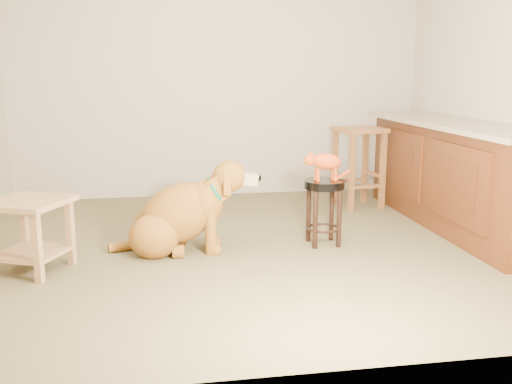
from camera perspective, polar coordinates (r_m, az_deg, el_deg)
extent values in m
cube|color=brown|center=(4.59, -0.84, -5.40)|extent=(4.50, 4.00, 0.01)
cube|color=#BBAD96|center=(6.37, -3.64, 11.31)|extent=(4.50, 0.04, 2.60)
cube|color=#BBAD96|center=(2.43, 6.33, 10.22)|extent=(4.50, 0.04, 2.60)
cube|color=#50260E|center=(5.40, 19.57, 1.45)|extent=(0.60, 2.50, 0.90)
cube|color=gray|center=(5.32, 19.64, 6.42)|extent=(0.70, 2.56, 0.04)
cube|color=black|center=(5.50, 19.65, -2.65)|extent=(0.52, 2.50, 0.10)
cube|color=#50260E|center=(4.76, 19.50, 0.74)|extent=(0.02, 0.90, 0.62)
cube|color=#50260E|center=(5.74, 14.23, 2.87)|extent=(0.02, 0.90, 0.62)
cube|color=#421E0B|center=(4.76, 19.37, 0.74)|extent=(0.02, 0.60, 0.40)
cube|color=#421E0B|center=(5.73, 14.12, 2.86)|extent=(0.02, 0.60, 0.40)
cylinder|color=black|center=(4.73, 7.56, -2.08)|extent=(0.04, 0.04, 0.46)
cylinder|color=black|center=(4.67, 5.28, -2.20)|extent=(0.04, 0.04, 0.46)
cylinder|color=black|center=(4.55, 8.32, -2.67)|extent=(0.04, 0.04, 0.46)
cylinder|color=black|center=(4.49, 5.95, -2.80)|extent=(0.04, 0.04, 0.46)
torus|color=black|center=(4.63, 6.75, -3.60)|extent=(0.27, 0.27, 0.02)
cylinder|color=black|center=(4.55, 6.86, 0.77)|extent=(0.32, 0.32, 0.06)
cube|color=brown|center=(6.17, 10.81, 2.57)|extent=(0.06, 0.06, 0.77)
cube|color=brown|center=(6.00, 7.90, 2.41)|extent=(0.06, 0.06, 0.77)
cube|color=brown|center=(5.88, 12.55, 2.03)|extent=(0.06, 0.06, 0.77)
cube|color=brown|center=(5.70, 9.54, 1.85)|extent=(0.06, 0.06, 0.77)
cube|color=brown|center=(5.88, 10.35, 6.15)|extent=(0.51, 0.51, 0.04)
cube|color=#9B7148|center=(4.31, -18.07, -3.89)|extent=(0.06, 0.06, 0.47)
cube|color=#9B7148|center=(4.52, -22.13, -3.45)|extent=(0.06, 0.06, 0.47)
cube|color=#9B7148|center=(4.01, -21.00, -5.28)|extent=(0.06, 0.06, 0.47)
cube|color=#9B7148|center=(4.20, -21.87, -0.95)|extent=(0.65, 0.65, 0.04)
cube|color=#9B7148|center=(4.29, -21.49, -5.65)|extent=(0.55, 0.55, 0.03)
ellipsoid|color=brown|center=(4.61, -9.88, -3.46)|extent=(0.40, 0.33, 0.34)
ellipsoid|color=brown|center=(4.34, -10.17, -4.43)|extent=(0.40, 0.33, 0.34)
cylinder|color=brown|center=(4.65, -7.58, -4.75)|extent=(0.09, 0.11, 0.11)
cylinder|color=brown|center=(4.34, -7.75, -5.96)|extent=(0.09, 0.11, 0.11)
ellipsoid|color=brown|center=(4.42, -7.75, -2.18)|extent=(0.80, 0.46, 0.69)
ellipsoid|color=brown|center=(4.40, -5.15, -1.06)|extent=(0.31, 0.34, 0.35)
cylinder|color=brown|center=(4.54, -4.57, -3.00)|extent=(0.10, 0.10, 0.40)
cylinder|color=brown|center=(4.35, -4.55, -3.65)|extent=(0.10, 0.10, 0.40)
sphere|color=brown|center=(4.58, -4.14, -5.12)|extent=(0.11, 0.11, 0.11)
sphere|color=brown|center=(4.40, -4.09, -5.85)|extent=(0.11, 0.11, 0.11)
cylinder|color=brown|center=(4.38, -4.07, 0.32)|extent=(0.27, 0.20, 0.26)
ellipsoid|color=brown|center=(4.36, -2.69, 1.57)|extent=(0.27, 0.25, 0.24)
cube|color=tan|center=(4.37, -0.87, 1.33)|extent=(0.18, 0.10, 0.11)
sphere|color=black|center=(4.38, 0.17, 1.41)|extent=(0.06, 0.06, 0.06)
cube|color=brown|center=(4.48, -3.01, 1.42)|extent=(0.06, 0.07, 0.18)
cube|color=brown|center=(4.26, -2.91, 0.88)|extent=(0.06, 0.07, 0.18)
torus|color=#0B5E48|center=(4.38, -4.06, 0.18)|extent=(0.16, 0.24, 0.21)
cylinder|color=#D8BF4C|center=(4.40, -3.36, -0.76)|extent=(0.01, 0.05, 0.05)
cylinder|color=brown|center=(4.58, -12.57, -5.25)|extent=(0.33, 0.16, 0.07)
ellipsoid|color=#A73A10|center=(4.52, 7.08, 3.04)|extent=(0.26, 0.13, 0.16)
cylinder|color=#A73A10|center=(4.55, 5.99, 1.83)|extent=(0.03, 0.03, 0.10)
sphere|color=#A73A10|center=(4.56, 5.98, 1.35)|extent=(0.03, 0.03, 0.03)
cylinder|color=#A73A10|center=(4.49, 6.24, 1.68)|extent=(0.03, 0.03, 0.10)
sphere|color=#A73A10|center=(4.49, 6.23, 1.19)|extent=(0.03, 0.03, 0.03)
cylinder|color=#A73A10|center=(4.59, 7.67, 1.88)|extent=(0.03, 0.03, 0.10)
sphere|color=#A73A10|center=(4.60, 7.66, 1.40)|extent=(0.03, 0.03, 0.03)
cylinder|color=#A73A10|center=(4.53, 7.94, 1.73)|extent=(0.03, 0.03, 0.10)
sphere|color=#A73A10|center=(4.53, 7.93, 1.24)|extent=(0.03, 0.03, 0.03)
sphere|color=#A73A10|center=(4.48, 5.42, 3.20)|extent=(0.09, 0.09, 0.09)
sphere|color=#A73A10|center=(4.47, 4.93, 3.08)|extent=(0.04, 0.04, 0.04)
sphere|color=brown|center=(4.47, 4.75, 3.07)|extent=(0.01, 0.01, 0.01)
cone|color=#A73A10|center=(4.51, 5.45, 3.90)|extent=(0.04, 0.04, 0.05)
cone|color=#C66B60|center=(4.51, 5.43, 3.86)|extent=(0.02, 0.02, 0.03)
cone|color=#A73A10|center=(4.45, 5.65, 3.79)|extent=(0.04, 0.04, 0.05)
cone|color=#C66B60|center=(4.45, 5.63, 3.76)|extent=(0.02, 0.02, 0.03)
cylinder|color=#A73A10|center=(4.62, 8.46, 1.57)|extent=(0.19, 0.11, 0.09)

